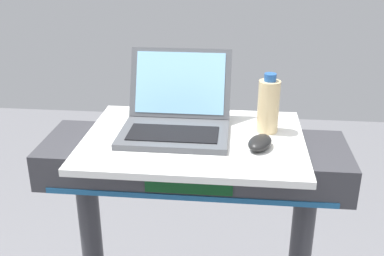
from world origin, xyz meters
The scene contains 4 objects.
desk_board centered at (0.00, 0.70, 1.21)m, with size 0.64×0.47×0.02m, color white.
laptop centered at (-0.06, 0.74, 1.26)m, with size 0.31×0.31×0.22m.
computer_mouse centered at (0.19, 0.64, 1.24)m, with size 0.06×0.10×0.03m, color black.
water_bottle centered at (0.21, 0.77, 1.30)m, with size 0.06×0.06×0.18m.
Camera 1 is at (0.12, -0.54, 1.77)m, focal length 43.75 mm.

